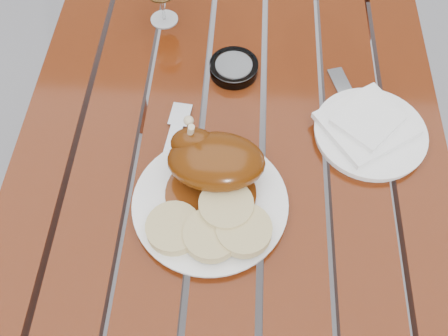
% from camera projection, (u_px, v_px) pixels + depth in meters
% --- Properties ---
extents(ground, '(60.00, 60.00, 0.00)m').
position_uv_depth(ground, '(229.00, 272.00, 1.58)').
color(ground, slate).
rests_on(ground, ground).
extents(table, '(0.80, 1.20, 0.75)m').
position_uv_depth(table, '(230.00, 219.00, 1.26)').
color(table, '#62230B').
rests_on(table, ground).
extents(dinner_plate, '(0.34, 0.34, 0.02)m').
position_uv_depth(dinner_plate, '(210.00, 204.00, 0.85)').
color(dinner_plate, white).
rests_on(dinner_plate, table).
extents(roast_duck, '(0.17, 0.17, 0.12)m').
position_uv_depth(roast_duck, '(213.00, 161.00, 0.83)').
color(roast_duck, '#5B260A').
rests_on(roast_duck, dinner_plate).
extents(bread_dumplings, '(0.20, 0.14, 0.03)m').
position_uv_depth(bread_dumplings, '(214.00, 225.00, 0.80)').
color(bread_dumplings, '#CFB97E').
rests_on(bread_dumplings, dinner_plate).
extents(side_plate, '(0.23, 0.23, 0.02)m').
position_uv_depth(side_plate, '(370.00, 133.00, 0.93)').
color(side_plate, white).
rests_on(side_plate, table).
extents(napkin, '(0.20, 0.20, 0.01)m').
position_uv_depth(napkin, '(366.00, 124.00, 0.92)').
color(napkin, white).
rests_on(napkin, side_plate).
extents(ashtray, '(0.13, 0.13, 0.02)m').
position_uv_depth(ashtray, '(234.00, 68.00, 1.01)').
color(ashtray, '#B2B7BC').
rests_on(ashtray, table).
extents(fork, '(0.05, 0.19, 0.01)m').
position_uv_depth(fork, '(170.00, 152.00, 0.91)').
color(fork, gray).
rests_on(fork, table).
extents(knife, '(0.09, 0.23, 0.01)m').
position_uv_depth(knife, '(364.00, 129.00, 0.94)').
color(knife, gray).
rests_on(knife, table).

